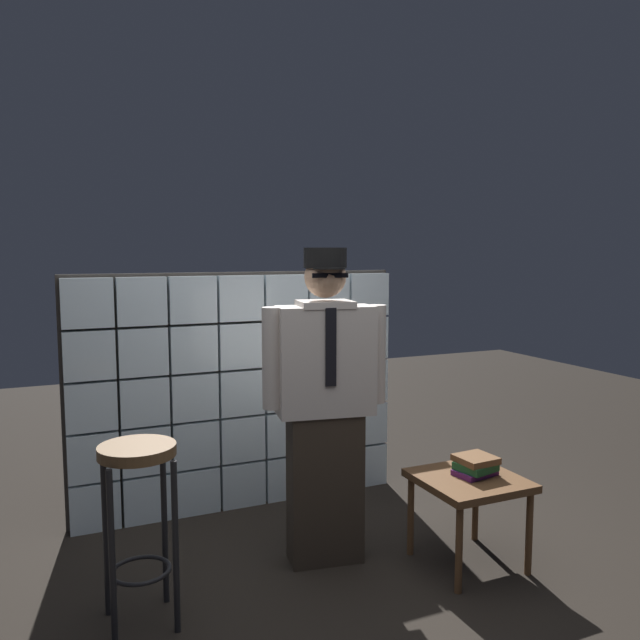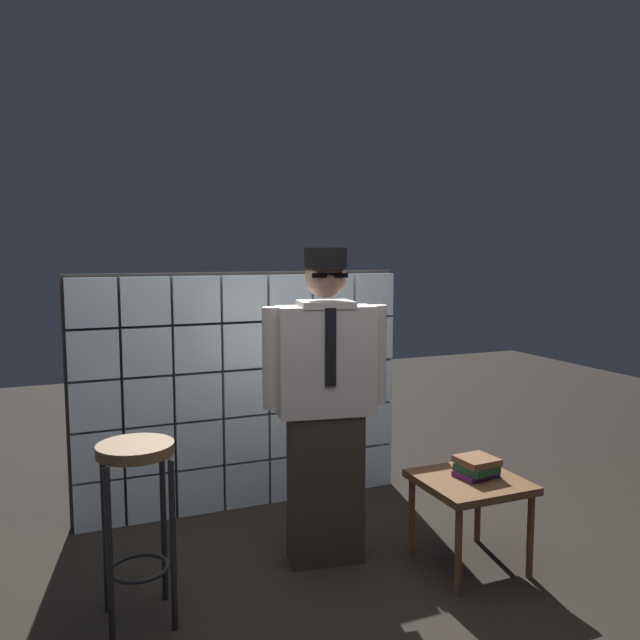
% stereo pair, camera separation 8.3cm
% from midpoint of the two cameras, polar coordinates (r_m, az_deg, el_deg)
% --- Properties ---
extents(ground_plane, '(12.00, 12.00, 0.00)m').
position_cam_midpoint_polar(ground_plane, '(3.27, 1.39, -24.64)').
color(ground_plane, black).
extents(glass_block_wall, '(2.18, 0.10, 1.56)m').
position_cam_midpoint_polar(glass_block_wall, '(4.19, -6.24, -6.43)').
color(glass_block_wall, silver).
rests_on(glass_block_wall, ground).
extents(standing_person, '(0.68, 0.33, 1.69)m').
position_cam_midpoint_polar(standing_person, '(3.40, 1.19, -7.28)').
color(standing_person, '#382D23').
rests_on(standing_person, ground).
extents(bar_stool, '(0.34, 0.34, 0.83)m').
position_cam_midpoint_polar(bar_stool, '(3.03, -15.36, -14.51)').
color(bar_stool, brown).
rests_on(bar_stool, ground).
extents(side_table, '(0.52, 0.52, 0.48)m').
position_cam_midpoint_polar(side_table, '(3.57, 13.97, -14.56)').
color(side_table, brown).
rests_on(side_table, ground).
extents(book_stack, '(0.24, 0.21, 0.10)m').
position_cam_midpoint_polar(book_stack, '(3.56, 14.54, -12.63)').
color(book_stack, '#591E66').
rests_on(book_stack, side_table).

